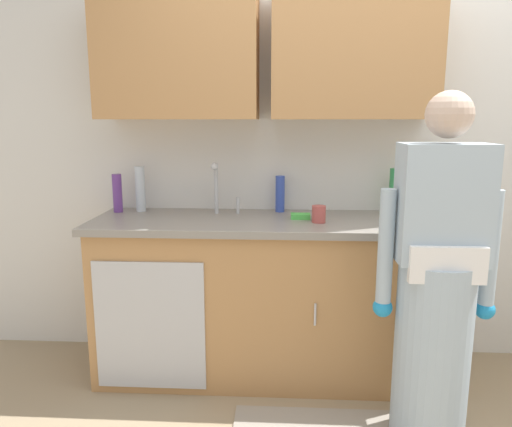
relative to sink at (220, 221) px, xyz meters
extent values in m
cube|color=silver|center=(0.80, 0.34, 0.42)|extent=(4.80, 0.10, 2.70)
cube|color=#B27F4C|center=(-0.24, 0.12, 0.92)|extent=(0.91, 0.34, 0.70)
cube|color=#B27F4C|center=(0.75, 0.12, 0.92)|extent=(0.91, 0.34, 0.70)
cube|color=#B27F4C|center=(0.25, -0.01, -0.48)|extent=(1.90, 0.60, 0.90)
cube|color=#B7BABF|center=(-0.35, -0.31, -0.52)|extent=(0.60, 0.01, 0.72)
cylinder|color=silver|center=(0.54, -0.32, -0.43)|extent=(0.01, 0.01, 0.12)
cylinder|color=silver|center=(0.96, -0.32, -0.43)|extent=(0.01, 0.01, 0.12)
cube|color=gray|center=(0.25, -0.01, -0.01)|extent=(1.96, 0.66, 0.04)
cube|color=#B7BABF|center=(0.00, -0.01, -0.01)|extent=(0.50, 0.36, 0.03)
cylinder|color=#B7BABF|center=(-0.04, 0.14, 0.16)|extent=(0.02, 0.02, 0.30)
sphere|color=#B7BABF|center=(-0.04, 0.08, 0.30)|extent=(0.04, 0.04, 0.04)
cylinder|color=#B7BABF|center=(0.09, 0.14, 0.06)|extent=(0.02, 0.02, 0.10)
cylinder|color=#A3B7C6|center=(1.06, -0.60, -0.49)|extent=(0.34, 0.34, 0.88)
cube|color=#A3B7C6|center=(1.06, -0.60, 0.21)|extent=(0.38, 0.22, 0.52)
sphere|color=#C7A993|center=(1.06, -0.60, 0.59)|extent=(0.20, 0.20, 0.20)
cube|color=white|center=(1.06, -0.72, -0.03)|extent=(0.32, 0.04, 0.16)
cylinder|color=#A3B7C6|center=(0.83, -0.58, 0.00)|extent=(0.07, 0.07, 0.55)
sphere|color=#1E8CCC|center=(0.83, -0.58, -0.28)|extent=(0.09, 0.09, 0.09)
cylinder|color=#A3B7C6|center=(1.29, -0.58, 0.00)|extent=(0.07, 0.07, 0.55)
sphere|color=#1E8CCC|center=(1.29, -0.58, -0.28)|extent=(0.09, 0.09, 0.09)
cylinder|color=silver|center=(-0.52, 0.18, 0.15)|extent=(0.06, 0.06, 0.28)
cylinder|color=#66388C|center=(-0.65, 0.15, 0.13)|extent=(0.06, 0.06, 0.23)
cylinder|color=#334CB2|center=(0.34, 0.22, 0.13)|extent=(0.06, 0.06, 0.22)
cylinder|color=#2D8C4C|center=(1.03, 0.17, 0.15)|extent=(0.08, 0.08, 0.28)
cylinder|color=#B24C47|center=(0.56, -0.09, 0.06)|extent=(0.08, 0.08, 0.09)
cube|color=#4CBF4C|center=(0.46, 0.01, 0.03)|extent=(0.11, 0.07, 0.03)
camera|label=1|loc=(0.36, -2.70, 0.57)|focal=33.79mm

